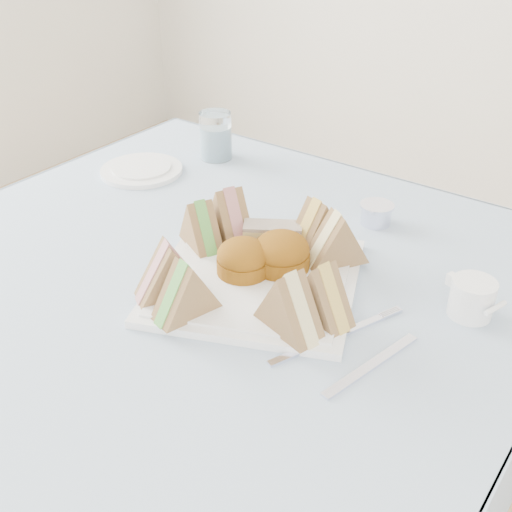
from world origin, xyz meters
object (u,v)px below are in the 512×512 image
Objects in this scene: table at (207,442)px; serving_plate at (256,281)px; water_glass at (216,136)px; creamer_jug at (472,298)px.

serving_plate is at bearing 18.89° from table.
table is at bearing -54.53° from water_glass.
water_glass is (-0.27, 0.38, 0.43)m from table.
creamer_jug is at bearing -19.28° from water_glass.
table is 8.95× the size of water_glass.
serving_plate is at bearing -43.81° from water_glass.
serving_plate is 0.31m from creamer_jug.
creamer_jug is at bearing 21.29° from table.
water_glass is at bearing 113.70° from serving_plate.
serving_plate is at bearing -140.26° from creamer_jug.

